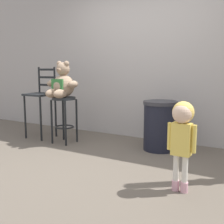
{
  "coord_description": "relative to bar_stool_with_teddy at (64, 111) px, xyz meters",
  "views": [
    {
      "loc": [
        1.95,
        -2.76,
        1.18
      ],
      "look_at": [
        0.11,
        0.38,
        0.62
      ],
      "focal_mm": 45.99,
      "sensor_mm": 36.0,
      "label": 1
    }
  ],
  "objects": [
    {
      "name": "building_wall",
      "position": [
        0.97,
        1.06,
        1.04
      ],
      "size": [
        7.79,
        0.3,
        3.11
      ],
      "primitive_type": "cube",
      "color": "#A49E98",
      "rests_on": "ground_plane"
    },
    {
      "name": "bar_chair_empty",
      "position": [
        -0.58,
        0.1,
        0.16
      ],
      "size": [
        0.42,
        0.42,
        1.2
      ],
      "color": "#222528",
      "rests_on": "ground_plane"
    },
    {
      "name": "trash_bin",
      "position": [
        1.45,
        0.38,
        -0.16
      ],
      "size": [
        0.49,
        0.49,
        0.72
      ],
      "color": "black",
      "rests_on": "ground_plane"
    },
    {
      "name": "ground_plane",
      "position": [
        0.97,
        -0.71,
        -0.52
      ],
      "size": [
        24.0,
        24.0,
        0.0
      ],
      "primitive_type": "plane",
      "color": "brown"
    },
    {
      "name": "bar_stool_with_teddy",
      "position": [
        0.0,
        0.0,
        0.0
      ],
      "size": [
        0.37,
        0.37,
        0.73
      ],
      "color": "#222528",
      "rests_on": "ground_plane"
    },
    {
      "name": "teddy_bear",
      "position": [
        -0.0,
        -0.03,
        0.42
      ],
      "size": [
        0.54,
        0.48,
        0.56
      ],
      "color": "#987E64",
      "rests_on": "bar_stool_with_teddy"
    },
    {
      "name": "child_walking",
      "position": [
        2.15,
        -0.86,
        0.12
      ],
      "size": [
        0.28,
        0.22,
        0.87
      ],
      "rotation": [
        0.0,
        0.0,
        0.61
      ],
      "color": "#D399A5",
      "rests_on": "ground_plane"
    }
  ]
}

